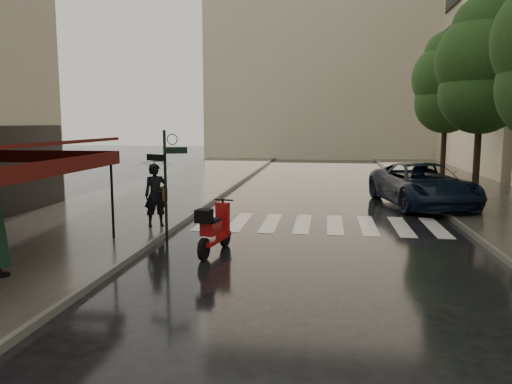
# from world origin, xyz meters

# --- Properties ---
(ground) EXTENTS (120.00, 120.00, 0.00)m
(ground) POSITION_xyz_m (0.00, 0.00, 0.00)
(ground) COLOR black
(ground) RESTS_ON ground
(sidewalk_near) EXTENTS (6.00, 60.00, 0.12)m
(sidewalk_near) POSITION_xyz_m (-4.50, 12.00, 0.06)
(sidewalk_near) COLOR #38332D
(sidewalk_near) RESTS_ON ground
(sidewalk_far) EXTENTS (5.50, 60.00, 0.12)m
(sidewalk_far) POSITION_xyz_m (10.25, 12.00, 0.06)
(sidewalk_far) COLOR #38332D
(sidewalk_far) RESTS_ON ground
(curb_near) EXTENTS (0.12, 60.00, 0.16)m
(curb_near) POSITION_xyz_m (-1.45, 12.00, 0.07)
(curb_near) COLOR #595651
(curb_near) RESTS_ON ground
(curb_far) EXTENTS (0.12, 60.00, 0.16)m
(curb_far) POSITION_xyz_m (7.45, 12.00, 0.07)
(curb_far) COLOR #595651
(curb_far) RESTS_ON ground
(crosswalk) EXTENTS (7.85, 3.20, 0.01)m
(crosswalk) POSITION_xyz_m (2.98, 6.00, 0.01)
(crosswalk) COLOR silver
(crosswalk) RESTS_ON ground
(signpost) EXTENTS (1.17, 0.29, 3.10)m
(signpost) POSITION_xyz_m (-1.19, 3.00, 1.83)
(signpost) COLOR black
(signpost) RESTS_ON ground
(backdrop_building) EXTENTS (22.00, 6.00, 20.00)m
(backdrop_building) POSITION_xyz_m (3.00, 38.00, 10.00)
(backdrop_building) COLOR #BFB492
(backdrop_building) RESTS_ON ground
(tree_mid) EXTENTS (3.80, 3.80, 8.34)m
(tree_mid) POSITION_xyz_m (9.50, 12.00, 5.59)
(tree_mid) COLOR black
(tree_mid) RESTS_ON sidewalk_far
(tree_far) EXTENTS (3.80, 3.80, 8.16)m
(tree_far) POSITION_xyz_m (9.70, 19.00, 5.46)
(tree_far) COLOR black
(tree_far) RESTS_ON sidewalk_far
(pedestrian_with_umbrella) EXTENTS (1.58, 1.59, 2.60)m
(pedestrian_with_umbrella) POSITION_xyz_m (-2.00, 4.45, 1.84)
(pedestrian_with_umbrella) COLOR black
(pedestrian_with_umbrella) RESTS_ON sidewalk_near
(scooter) EXTENTS (0.69, 1.96, 1.29)m
(scooter) POSITION_xyz_m (0.40, 1.90, 0.60)
(scooter) COLOR black
(scooter) RESTS_ON ground
(parked_car) EXTENTS (3.99, 6.59, 1.71)m
(parked_car) POSITION_xyz_m (7.00, 10.18, 0.85)
(parked_car) COLOR black
(parked_car) RESTS_ON ground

